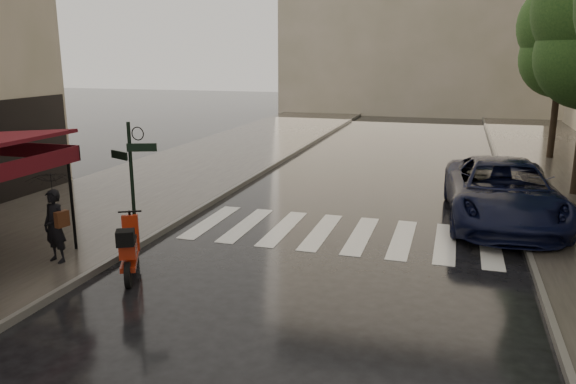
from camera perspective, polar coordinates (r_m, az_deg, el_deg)
The scene contains 10 objects.
ground at distance 10.57m, azimuth -18.06°, elevation -12.27°, with size 120.00×120.00×0.00m, color black.
sidewalk_near at distance 22.61m, azimuth -10.34°, elevation 2.17°, with size 6.00×60.00×0.12m, color #38332D.
curb_near at distance 21.41m, azimuth -3.04°, elevation 1.77°, with size 0.12×60.00×0.16m, color #595651.
curb_far at distance 20.27m, azimuth 21.37°, elevation 0.14°, with size 0.12×60.00×0.16m, color #595651.
crosswalk at distance 14.67m, azimuth 5.39°, elevation -4.21°, with size 7.85×3.20×0.01m.
signpost at distance 12.99m, azimuth -15.55°, elevation 1.32°, with size 1.17×0.29×3.10m.
tree_far at distance 27.02m, azimuth 26.21°, elevation 14.40°, with size 3.80×3.80×8.16m.
pedestrian_with_umbrella at distance 12.93m, azimuth -22.92°, elevation 0.22°, with size 1.14×1.15×2.42m.
scooter at distance 12.18m, azimuth -15.83°, elevation -5.69°, with size 1.05×1.71×1.23m.
parked_car at distance 16.46m, azimuth 20.96°, elevation 0.00°, with size 2.86×6.19×1.72m, color black.
Camera 1 is at (5.66, -7.70, 4.52)m, focal length 35.00 mm.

